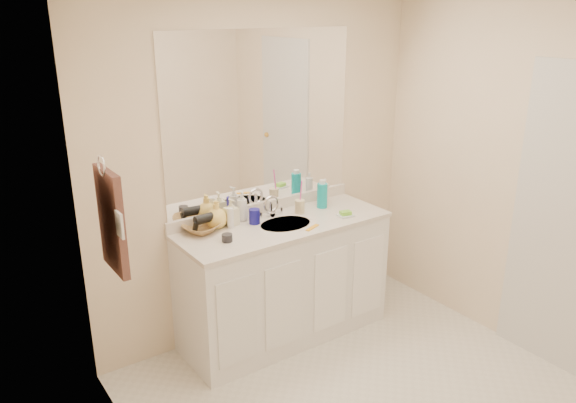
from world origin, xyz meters
The scene contains 28 objects.
wall_back centered at (0.00, 1.30, 1.20)m, with size 2.60×0.02×2.40m, color #F8E1C2.
wall_left centered at (-1.30, 0.00, 1.20)m, with size 0.02×2.60×2.40m, color #F8E1C2.
wall_right centered at (1.30, 0.00, 1.20)m, with size 0.02×2.60×2.40m, color #F8E1C2.
vanity_cabinet centered at (0.00, 1.02, 0.42)m, with size 1.50×0.55×0.85m, color white.
countertop centered at (0.00, 1.02, 0.86)m, with size 1.52×0.57×0.03m, color silver.
backsplash centered at (0.00, 1.29, 0.92)m, with size 1.52×0.03×0.08m, color silver.
sink_basin centered at (0.00, 1.00, 0.87)m, with size 0.37×0.37×0.02m, color beige.
faucet centered at (0.00, 1.18, 0.94)m, with size 0.02×0.02×0.11m, color silver.
mirror centered at (0.00, 1.29, 1.56)m, with size 1.48×0.01×1.20m, color white.
blue_mug centered at (-0.17, 1.13, 0.93)m, with size 0.08×0.08×0.10m, color navy.
tan_cup centered at (0.20, 1.12, 0.93)m, with size 0.07×0.07×0.10m, color beige.
toothbrush centered at (0.21, 1.12, 1.03)m, with size 0.01×0.01×0.19m, color #F841B9.
mouthwash_bottle centered at (0.41, 1.12, 0.97)m, with size 0.08×0.08×0.18m, color #0EA6B0.
clear_pump_bottle centered at (0.49, 1.19, 0.95)m, with size 0.06×0.06×0.15m, color silver.
soap_dish centered at (0.43, 0.88, 0.89)m, with size 0.11×0.08×0.01m, color silver.
green_soap centered at (0.43, 0.88, 0.90)m, with size 0.08×0.05×0.03m, color #79D032.
orange_comb centered at (0.10, 0.84, 0.88)m, with size 0.13×0.03×0.01m, color #FFA81A.
dark_jar centered at (-0.48, 0.96, 0.90)m, with size 0.07×0.07×0.05m, color #252429.
extra_white_bottle centered at (-0.35, 1.15, 0.95)m, with size 0.04×0.04×0.14m, color white.
soap_bottle_white centered at (-0.21, 1.23, 0.99)m, with size 0.08×0.08×0.21m, color white.
soap_bottle_cream centered at (-0.31, 1.20, 0.97)m, with size 0.08×0.08×0.18m, color #EFEBC2.
soap_bottle_yellow centered at (-0.42, 1.22, 0.97)m, with size 0.15×0.15×0.19m, color #FCD562.
wicker_basket centered at (-0.54, 1.20, 0.91)m, with size 0.23×0.23×0.06m, color olive.
hair_dryer centered at (-0.52, 1.20, 0.97)m, with size 0.06×0.06×0.13m, color black.
towel_ring centered at (-1.27, 0.77, 1.55)m, with size 0.11×0.11×0.01m, color silver.
hand_towel centered at (-1.25, 0.77, 1.25)m, with size 0.04×0.32×0.55m, color #412723.
switch_plate centered at (-1.27, 0.57, 1.30)m, with size 0.01×0.09×0.13m, color silver.
door centered at (1.29, -0.30, 1.00)m, with size 0.02×0.82×2.00m, color silver.
Camera 1 is at (-2.05, -1.95, 2.30)m, focal length 35.00 mm.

